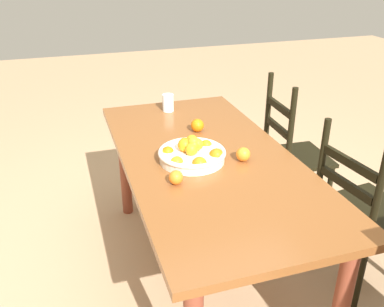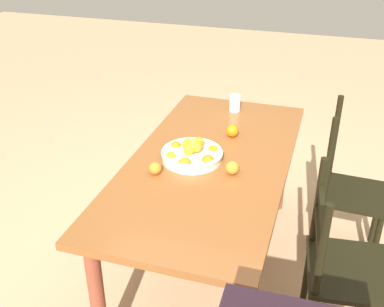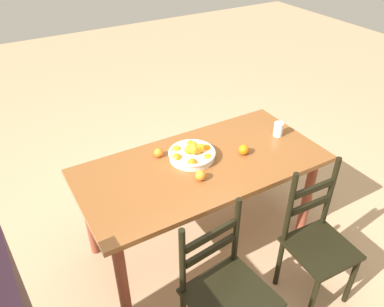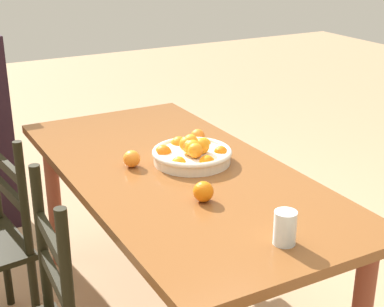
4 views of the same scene
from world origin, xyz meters
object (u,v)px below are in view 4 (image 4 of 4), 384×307
object	(u,v)px
orange_loose_2	(132,159)
dining_table	(177,191)
orange_loose_1	(203,192)
drinking_glass	(285,228)
fruit_bowl	(192,153)
orange_loose_0	(198,136)

from	to	relation	value
orange_loose_2	dining_table	bearing A→B (deg)	-125.92
orange_loose_1	drinking_glass	xyz separation A→B (m)	(-0.39, -0.07, 0.02)
fruit_bowl	drinking_glass	xyz separation A→B (m)	(-0.73, 0.07, 0.01)
orange_loose_0	orange_loose_2	size ratio (longest dim) A/B	0.92
dining_table	orange_loose_0	distance (m)	0.35
orange_loose_1	drinking_glass	distance (m)	0.39
dining_table	orange_loose_0	xyz separation A→B (m)	(0.23, -0.23, 0.13)
fruit_bowl	orange_loose_2	distance (m)	0.25
drinking_glass	orange_loose_1	bearing A→B (deg)	10.67
drinking_glass	orange_loose_2	bearing A→B (deg)	11.94
orange_loose_0	orange_loose_1	xyz separation A→B (m)	(-0.55, 0.28, 0.01)
fruit_bowl	orange_loose_2	xyz separation A→B (m)	(0.08, 0.24, -0.01)
fruit_bowl	orange_loose_1	distance (m)	0.37
dining_table	fruit_bowl	bearing A→B (deg)	-70.60
dining_table	orange_loose_2	world-z (taller)	orange_loose_2
orange_loose_1	orange_loose_0	bearing A→B (deg)	-27.35
dining_table	orange_loose_2	xyz separation A→B (m)	(0.11, 0.15, 0.14)
dining_table	orange_loose_2	distance (m)	0.23
orange_loose_1	orange_loose_2	xyz separation A→B (m)	(0.42, 0.10, -0.00)
orange_loose_2	drinking_glass	size ratio (longest dim) A/B	0.64
dining_table	fruit_bowl	world-z (taller)	fruit_bowl
orange_loose_1	drinking_glass	size ratio (longest dim) A/B	0.68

